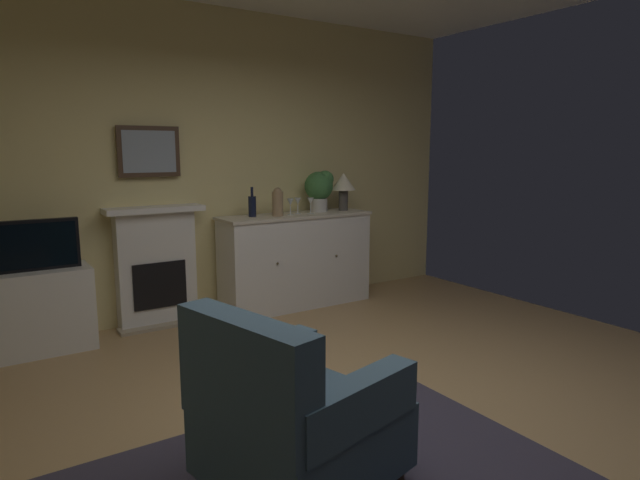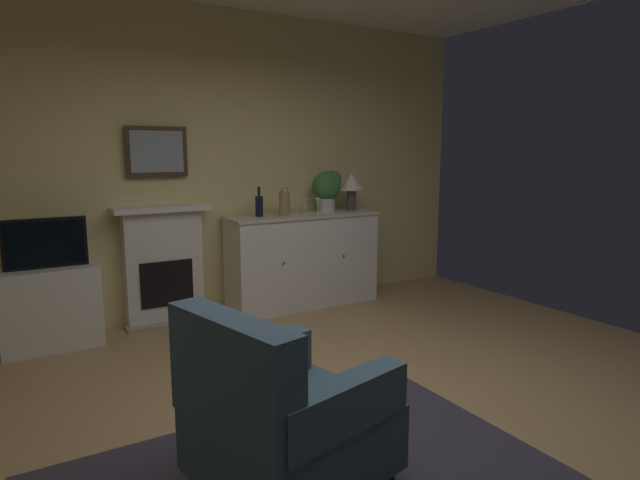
# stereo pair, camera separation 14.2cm
# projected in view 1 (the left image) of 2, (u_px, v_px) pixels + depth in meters

# --- Properties ---
(ground_plane) EXTENTS (5.81, 5.37, 0.10)m
(ground_plane) POSITION_uv_depth(u_px,v_px,m) (384.00, 425.00, 3.27)
(ground_plane) COLOR tan
(ground_plane) RESTS_ON ground
(wall_rear) EXTENTS (5.81, 0.06, 2.93)m
(wall_rear) POSITION_uv_depth(u_px,v_px,m) (209.00, 164.00, 5.21)
(wall_rear) COLOR #EAD68C
(wall_rear) RESTS_ON ground_plane
(fireplace_unit) EXTENTS (0.87, 0.30, 1.10)m
(fireplace_unit) POSITION_uv_depth(u_px,v_px,m) (156.00, 266.00, 4.93)
(fireplace_unit) COLOR white
(fireplace_unit) RESTS_ON ground_plane
(framed_picture) EXTENTS (0.55, 0.04, 0.45)m
(framed_picture) POSITION_uv_depth(u_px,v_px,m) (149.00, 152.00, 4.80)
(framed_picture) COLOR #473323
(sideboard_cabinet) EXTENTS (1.60, 0.49, 0.96)m
(sideboard_cabinet) POSITION_uv_depth(u_px,v_px,m) (296.00, 260.00, 5.55)
(sideboard_cabinet) COLOR white
(sideboard_cabinet) RESTS_ON ground_plane
(table_lamp) EXTENTS (0.26, 0.26, 0.40)m
(table_lamp) POSITION_uv_depth(u_px,v_px,m) (343.00, 184.00, 5.74)
(table_lamp) COLOR #4C4742
(table_lamp) RESTS_ON sideboard_cabinet
(wine_bottle) EXTENTS (0.08, 0.08, 0.29)m
(wine_bottle) POSITION_uv_depth(u_px,v_px,m) (252.00, 206.00, 5.22)
(wine_bottle) COLOR black
(wine_bottle) RESTS_ON sideboard_cabinet
(wine_glass_left) EXTENTS (0.07, 0.07, 0.16)m
(wine_glass_left) POSITION_uv_depth(u_px,v_px,m) (290.00, 203.00, 5.38)
(wine_glass_left) COLOR silver
(wine_glass_left) RESTS_ON sideboard_cabinet
(wine_glass_center) EXTENTS (0.07, 0.07, 0.16)m
(wine_glass_center) POSITION_uv_depth(u_px,v_px,m) (298.00, 202.00, 5.47)
(wine_glass_center) COLOR silver
(wine_glass_center) RESTS_ON sideboard_cabinet
(wine_glass_right) EXTENTS (0.07, 0.07, 0.16)m
(wine_glass_right) POSITION_uv_depth(u_px,v_px,m) (310.00, 202.00, 5.48)
(wine_glass_right) COLOR silver
(wine_glass_right) RESTS_ON sideboard_cabinet
(vase_decorative) EXTENTS (0.11, 0.11, 0.28)m
(vase_decorative) POSITION_uv_depth(u_px,v_px,m) (278.00, 202.00, 5.28)
(vase_decorative) COLOR #9E7F5B
(vase_decorative) RESTS_ON sideboard_cabinet
(tv_cabinet) EXTENTS (0.75, 0.42, 0.67)m
(tv_cabinet) POSITION_uv_depth(u_px,v_px,m) (42.00, 310.00, 4.31)
(tv_cabinet) COLOR white
(tv_cabinet) RESTS_ON ground_plane
(tv_set) EXTENTS (0.62, 0.07, 0.40)m
(tv_set) POSITION_uv_depth(u_px,v_px,m) (36.00, 245.00, 4.20)
(tv_set) COLOR black
(tv_set) RESTS_ON tv_cabinet
(potted_plant_small) EXTENTS (0.30, 0.30, 0.43)m
(potted_plant_small) POSITION_uv_depth(u_px,v_px,m) (320.00, 187.00, 5.64)
(potted_plant_small) COLOR beige
(potted_plant_small) RESTS_ON sideboard_cabinet
(armchair) EXTENTS (0.96, 0.92, 0.92)m
(armchair) POSITION_uv_depth(u_px,v_px,m) (292.00, 418.00, 2.48)
(armchair) COLOR #3F596B
(armchair) RESTS_ON ground_plane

